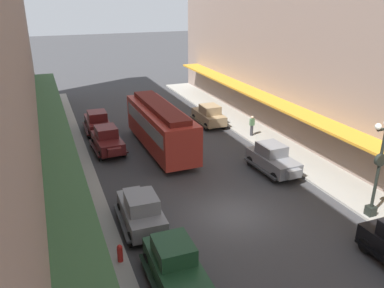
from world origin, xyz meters
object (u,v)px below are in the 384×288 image
parked_car_0 (273,158)px  parked_car_4 (141,210)px  pedestrian_1 (252,125)px  pedestrian_2 (62,124)px  lamp_post_with_clock (379,165)px  streetcar (160,125)px  parked_car_5 (107,139)px  parked_car_1 (97,121)px  pedestrian_0 (58,151)px  fire_hydrant (120,253)px  parked_car_6 (209,115)px  parked_car_2 (175,264)px

parked_car_0 → parked_car_4: size_ratio=1.00×
pedestrian_1 → pedestrian_2: 15.27m
parked_car_0 → lamp_post_with_clock: size_ratio=0.84×
parked_car_4 → streetcar: 10.21m
parked_car_5 → parked_car_4: bearing=-91.1°
pedestrian_2 → parked_car_4: bearing=-80.2°
pedestrian_1 → parked_car_1: bearing=152.9°
streetcar → pedestrian_0: streetcar is taller
parked_car_1 → parked_car_4: (-0.19, -14.98, 0.00)m
parked_car_4 → streetcar: size_ratio=0.45×
parked_car_4 → lamp_post_with_clock: lamp_post_with_clock is taller
fire_hydrant → parked_car_1: bearing=84.2°
fire_hydrant → parked_car_4: bearing=57.1°
parked_car_0 → parked_car_4: 9.96m
parked_car_4 → parked_car_0: bearing=17.9°
parked_car_0 → parked_car_1: size_ratio=1.01×
pedestrian_2 → parked_car_6: bearing=-8.5°
parked_car_2 → parked_car_0: bearing=39.1°
parked_car_1 → parked_car_6: size_ratio=1.00×
parked_car_6 → lamp_post_with_clock: 17.02m
parked_car_5 → streetcar: streetcar is taller
parked_car_4 → streetcar: streetcar is taller
parked_car_1 → parked_car_2: (0.02, -19.45, 0.00)m
parked_car_0 → parked_car_6: same height
parked_car_5 → fire_hydrant: bearing=-97.9°
parked_car_0 → parked_car_6: (0.06, 10.23, 0.00)m
fire_hydrant → lamp_post_with_clock: bearing=-4.9°
lamp_post_with_clock → pedestrian_1: bearing=88.6°
parked_car_5 → streetcar: (3.72, -1.04, 0.96)m
lamp_post_with_clock → streetcar: bearing=119.3°
fire_hydrant → pedestrian_2: bearing=93.3°
parked_car_1 → fire_hydrant: 17.52m
lamp_post_with_clock → pedestrian_2: bearing=126.5°
parked_car_5 → pedestrian_1: 11.34m
parked_car_6 → streetcar: size_ratio=0.44×
parked_car_0 → parked_car_1: bearing=127.9°
fire_hydrant → streetcar: bearing=65.0°
parked_car_5 → parked_car_6: (9.34, 2.87, 0.00)m
pedestrian_1 → fire_hydrant: bearing=-138.3°
lamp_post_with_clock → fire_hydrant: lamp_post_with_clock is taller
pedestrian_1 → pedestrian_2: pedestrian_2 is taller
streetcar → lamp_post_with_clock: lamp_post_with_clock is taller
fire_hydrant → pedestrian_0: pedestrian_0 is taller
fire_hydrant → pedestrian_1: pedestrian_1 is taller
parked_car_2 → parked_car_5: size_ratio=0.99×
parked_car_2 → fire_hydrant: parked_car_2 is taller
pedestrian_0 → pedestrian_2: (0.68, 5.82, 0.00)m
parked_car_0 → parked_car_4: same height
parked_car_2 → parked_car_4: bearing=92.7°
parked_car_1 → parked_car_2: bearing=-89.9°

